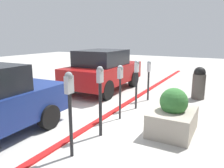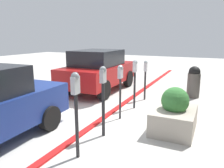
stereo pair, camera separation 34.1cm
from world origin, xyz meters
name	(u,v)px [view 1 (the left image)]	position (x,y,z in m)	size (l,w,h in m)	color
ground_plane	(109,117)	(0.00, 0.00, 0.00)	(40.00, 40.00, 0.00)	beige
curb_strip	(106,116)	(0.00, 0.08, 0.02)	(19.00, 0.16, 0.04)	red
parking_meter_nearest	(70,99)	(-2.12, -0.41, 1.12)	(0.17, 0.14, 1.62)	#232326
parking_meter_second	(100,92)	(-1.10, -0.42, 1.03)	(0.16, 0.14, 1.61)	#232326
parking_meter_middle	(120,80)	(0.04, -0.34, 1.09)	(0.17, 0.15, 1.49)	#232326
parking_meter_fourth	(137,75)	(1.07, -0.38, 1.07)	(0.18, 0.15, 1.54)	#232326
parking_meter_farthest	(149,74)	(2.14, -0.40, 0.95)	(0.15, 0.13, 1.41)	#232326
planter_box	(173,116)	(-0.14, -1.82, 0.41)	(1.30, 0.96, 1.08)	#B2A899
parked_car_middle	(103,70)	(2.64, 1.76, 0.87)	(3.87, 1.90, 1.69)	maroon
trash_bin	(199,83)	(3.21, -1.93, 0.59)	(0.46, 0.46, 1.17)	#514C47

